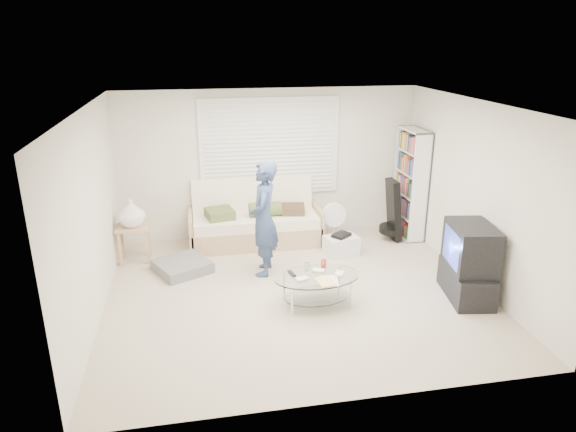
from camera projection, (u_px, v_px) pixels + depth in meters
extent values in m
plane|color=tan|center=(296.00, 292.00, 6.97)|extent=(5.00, 5.00, 0.00)
cube|color=silver|center=(270.00, 164.00, 8.64)|extent=(5.00, 0.02, 2.50)
cube|color=silver|center=(348.00, 284.00, 4.47)|extent=(5.00, 0.02, 2.50)
cube|color=silver|center=(91.00, 217.00, 6.12)|extent=(0.02, 4.50, 2.50)
cube|color=silver|center=(476.00, 194.00, 6.99)|extent=(0.02, 4.50, 2.50)
cube|color=white|center=(297.00, 106.00, 6.14)|extent=(5.00, 4.50, 0.02)
cube|color=white|center=(270.00, 147.00, 8.51)|extent=(2.32, 0.06, 1.62)
cube|color=black|center=(270.00, 147.00, 8.50)|extent=(2.20, 0.01, 1.50)
cube|color=silver|center=(270.00, 147.00, 8.48)|extent=(2.16, 0.04, 1.50)
cube|color=silver|center=(270.00, 147.00, 8.49)|extent=(2.32, 0.08, 1.62)
cube|color=tan|center=(256.00, 234.00, 8.56)|extent=(2.11, 0.84, 0.34)
cube|color=beige|center=(255.00, 220.00, 8.45)|extent=(2.02, 0.78, 0.17)
cube|color=beige|center=(252.00, 195.00, 8.68)|extent=(2.02, 0.23, 0.65)
cube|color=tan|center=(191.00, 231.00, 8.33)|extent=(0.06, 0.84, 0.59)
cube|color=tan|center=(317.00, 223.00, 8.70)|extent=(0.06, 0.84, 0.59)
cube|color=#47552E|center=(220.00, 214.00, 8.27)|extent=(0.50, 0.50, 0.15)
cylinder|color=#47552E|center=(265.00, 209.00, 8.36)|extent=(0.53, 0.23, 0.23)
cube|color=#443422|center=(293.00, 209.00, 8.51)|extent=(0.44, 0.44, 0.13)
cube|color=slate|center=(182.00, 266.00, 7.57)|extent=(0.95, 0.95, 0.16)
cube|color=tan|center=(133.00, 227.00, 7.77)|extent=(0.50, 0.40, 0.04)
cube|color=tan|center=(120.00, 249.00, 7.68)|extent=(0.04, 0.04, 0.54)
cube|color=tan|center=(148.00, 247.00, 7.75)|extent=(0.04, 0.04, 0.54)
cube|color=tan|center=(122.00, 242.00, 7.96)|extent=(0.04, 0.04, 0.54)
cube|color=tan|center=(149.00, 240.00, 8.03)|extent=(0.04, 0.04, 0.54)
imported|color=white|center=(132.00, 213.00, 7.69)|extent=(0.40, 0.40, 0.42)
cube|color=white|center=(411.00, 184.00, 8.66)|extent=(0.29, 0.78, 1.85)
cube|color=black|center=(394.00, 210.00, 8.58)|extent=(0.23, 0.37, 1.04)
cylinder|color=black|center=(390.00, 229.00, 8.69)|extent=(0.37, 0.38, 0.14)
cylinder|color=white|center=(333.00, 240.00, 8.69)|extent=(0.28, 0.28, 0.03)
cylinder|color=white|center=(333.00, 230.00, 8.63)|extent=(0.04, 0.04, 0.36)
cylinder|color=white|center=(334.00, 214.00, 8.54)|extent=(0.42, 0.19, 0.42)
cylinder|color=white|center=(334.00, 214.00, 8.54)|extent=(0.12, 0.08, 0.11)
cube|color=white|center=(341.00, 245.00, 8.13)|extent=(0.57, 0.45, 0.30)
cube|color=black|center=(341.00, 235.00, 8.07)|extent=(0.35, 0.33, 0.05)
cube|color=black|center=(466.00, 282.00, 6.79)|extent=(0.64, 1.00, 0.41)
cube|color=black|center=(471.00, 247.00, 6.62)|extent=(0.64, 0.85, 0.60)
cube|color=#6476FE|center=(452.00, 247.00, 6.61)|extent=(0.12, 0.59, 0.46)
ellipsoid|color=silver|center=(317.00, 277.00, 6.51)|extent=(1.14, 0.77, 0.02)
ellipsoid|color=silver|center=(317.00, 296.00, 6.61)|extent=(0.87, 0.59, 0.01)
cylinder|color=silver|center=(292.00, 303.00, 6.29)|extent=(0.03, 0.03, 0.38)
cylinder|color=silver|center=(351.00, 296.00, 6.47)|extent=(0.03, 0.03, 0.38)
cylinder|color=silver|center=(284.00, 287.00, 6.70)|extent=(0.03, 0.03, 0.38)
cylinder|color=silver|center=(339.00, 281.00, 6.87)|extent=(0.03, 0.03, 0.38)
cube|color=white|center=(302.00, 279.00, 6.38)|extent=(0.17, 0.14, 0.04)
cube|color=white|center=(318.00, 271.00, 6.61)|extent=(0.18, 0.16, 0.04)
cube|color=white|center=(339.00, 274.00, 6.52)|extent=(0.16, 0.18, 0.04)
cylinder|color=silver|center=(307.00, 267.00, 6.64)|extent=(0.06, 0.06, 0.11)
cylinder|color=#CE4A2E|center=(324.00, 264.00, 6.71)|extent=(0.07, 0.07, 0.12)
cube|color=black|center=(292.00, 274.00, 6.55)|extent=(0.08, 0.18, 0.02)
cube|color=white|center=(329.00, 281.00, 6.37)|extent=(0.26, 0.33, 0.01)
cube|color=#EEC972|center=(326.00, 282.00, 6.33)|extent=(0.24, 0.30, 0.01)
imported|color=navy|center=(264.00, 219.00, 7.28)|extent=(0.53, 0.69, 1.67)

